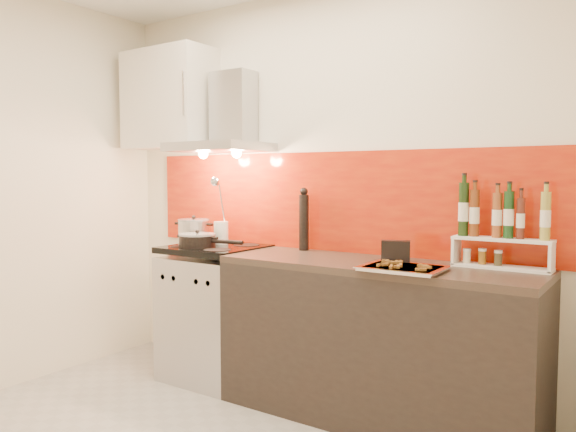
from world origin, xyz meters
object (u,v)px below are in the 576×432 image
Objects in this scene: counter at (376,341)px; stock_pot at (194,230)px; saute_pan at (198,240)px; baking_tray at (403,268)px; range_stove at (216,314)px; pepper_mill at (304,220)px.

stock_pot reaches higher than counter.
baking_tray is (1.49, -0.08, -0.04)m from saute_pan.
range_stove is at bearing 59.49° from saute_pan.
baking_tray is (1.71, -0.27, -0.08)m from stock_pot.
pepper_mill is (0.86, 0.13, 0.10)m from stock_pot.
stock_pot is at bearing 171.15° from baking_tray.
saute_pan reaches higher than baking_tray.
pepper_mill is at bearing 8.37° from stock_pot.
pepper_mill reaches higher than range_stove.
pepper_mill is (-0.62, 0.21, 0.65)m from counter.
stock_pot is (-0.28, 0.09, 0.55)m from range_stove.
baking_tray is at bearing -7.11° from range_stove.
range_stove is 0.90m from pepper_mill.
range_stove is at bearing -159.70° from pepper_mill.
stock_pot is 0.29m from saute_pan.
saute_pan is at bearing -175.22° from counter.
stock_pot is 1.74m from baking_tray.
range_stove is 4.04× the size of stock_pot.
baking_tray is at bearing -8.85° from stock_pot.
saute_pan is (-1.26, -0.11, 0.50)m from counter.
pepper_mill is 0.98× the size of baking_tray.
range_stove is at bearing -17.46° from stock_pot.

